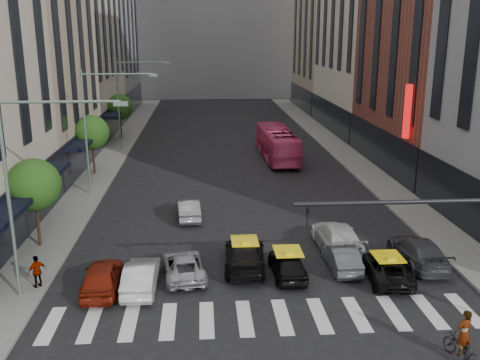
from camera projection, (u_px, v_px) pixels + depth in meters
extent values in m
plane|color=black|center=(273.00, 337.00, 21.11)|extent=(160.00, 160.00, 0.00)
cube|color=slate|center=(106.00, 163.00, 49.16)|extent=(3.00, 96.00, 0.15)
cube|color=slate|center=(352.00, 159.00, 50.75)|extent=(3.00, 96.00, 0.15)
cube|color=tan|center=(25.00, 28.00, 43.71)|extent=(8.00, 16.00, 24.00)
cube|color=gray|center=(102.00, 10.00, 78.52)|extent=(8.00, 18.00, 30.00)
cube|color=brown|center=(434.00, 16.00, 44.83)|extent=(8.00, 18.00, 26.00)
cube|color=tan|center=(329.00, 17.00, 81.12)|extent=(8.00, 18.00, 28.00)
cylinder|color=black|center=(38.00, 218.00, 29.46)|extent=(0.18, 0.18, 3.15)
sphere|color=#224F16|center=(34.00, 185.00, 28.95)|extent=(2.88, 2.88, 2.88)
cylinder|color=black|center=(93.00, 155.00, 44.86)|extent=(0.18, 0.18, 3.15)
sphere|color=#224F16|center=(92.00, 132.00, 44.35)|extent=(2.88, 2.88, 2.88)
cylinder|color=black|center=(121.00, 124.00, 60.25)|extent=(0.18, 0.18, 3.15)
sphere|color=#224F16|center=(120.00, 107.00, 59.74)|extent=(2.88, 2.88, 2.88)
cylinder|color=gray|center=(9.00, 200.00, 22.97)|extent=(0.16, 0.16, 9.00)
cylinder|color=gray|center=(59.00, 102.00, 22.04)|extent=(5.00, 0.12, 0.12)
cube|color=gray|center=(121.00, 104.00, 22.24)|extent=(0.60, 0.25, 0.18)
cylinder|color=gray|center=(86.00, 134.00, 38.37)|extent=(0.16, 0.16, 9.00)
cylinder|color=gray|center=(117.00, 74.00, 37.43)|extent=(5.00, 0.12, 0.12)
cube|color=gray|center=(153.00, 75.00, 37.63)|extent=(0.60, 0.25, 0.18)
cylinder|color=gray|center=(119.00, 105.00, 53.76)|extent=(0.16, 0.16, 9.00)
cylinder|color=gray|center=(142.00, 62.00, 52.82)|extent=(5.00, 0.12, 0.12)
cube|color=gray|center=(167.00, 63.00, 53.02)|extent=(0.60, 0.25, 0.18)
cylinder|color=black|center=(433.00, 201.00, 19.00)|extent=(10.00, 0.16, 0.16)
imported|color=black|center=(307.00, 218.00, 18.82)|extent=(0.13, 0.16, 0.80)
cube|color=red|center=(407.00, 112.00, 39.64)|extent=(0.30, 0.70, 4.00)
imported|color=maroon|center=(102.00, 277.00, 24.71)|extent=(1.80, 4.20, 1.41)
imported|color=#BCBCBC|center=(141.00, 276.00, 24.87)|extent=(1.50, 4.10, 1.34)
imported|color=#A8A7AC|center=(184.00, 265.00, 26.24)|extent=(2.48, 4.43, 1.17)
imported|color=black|center=(245.00, 254.00, 27.18)|extent=(2.35, 5.10, 1.44)
imported|color=black|center=(288.00, 264.00, 26.23)|extent=(1.62, 3.85, 1.30)
imported|color=#45494D|center=(341.00, 257.00, 27.10)|extent=(1.34, 3.81, 1.25)
imported|color=black|center=(387.00, 268.00, 25.90)|extent=(2.34, 4.37, 1.17)
imported|color=#3A3C41|center=(418.00, 251.00, 27.59)|extent=(2.00, 4.88, 1.41)
imported|color=#9E9FA3|center=(188.00, 209.00, 34.51)|extent=(1.72, 4.05, 1.30)
imported|color=silver|center=(337.00, 237.00, 29.45)|extent=(2.19, 5.27, 1.52)
imported|color=#EA4481|center=(277.00, 144.00, 50.65)|extent=(2.93, 11.04, 3.05)
imported|color=black|center=(462.00, 349.00, 19.42)|extent=(1.21, 1.97, 0.98)
imported|color=gray|center=(466.00, 315.00, 19.05)|extent=(0.76, 0.62, 1.79)
imported|color=gray|center=(37.00, 271.00, 24.75)|extent=(0.94, 0.88, 1.55)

